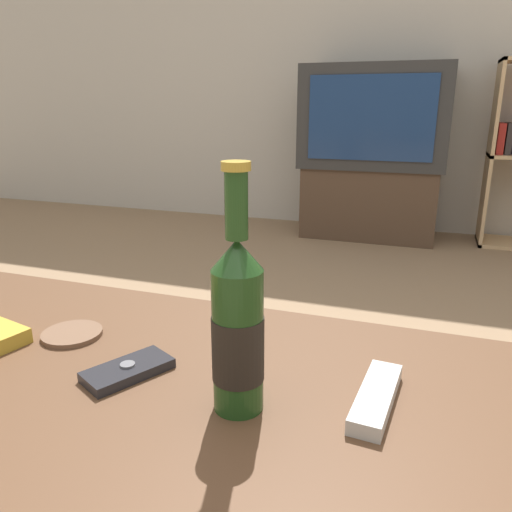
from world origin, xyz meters
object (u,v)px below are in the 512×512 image
Objects in this scene: television at (375,117)px; remote_control at (376,397)px; beer_bottle at (237,327)px; cell_phone at (128,370)px; tv_stand at (369,202)px.

television is 5.67× the size of remote_control.
television is 2.92× the size of beer_bottle.
television is 2.75m from beer_bottle.
remote_control is (0.33, 0.04, 0.00)m from cell_phone.
beer_bottle is 0.20m from cell_phone.
beer_bottle is 1.94× the size of remote_control.
remote_control reaches higher than tv_stand.
television reaches higher than cell_phone.
tv_stand is 6.24× the size of cell_phone.
remote_control is (0.33, -2.68, 0.26)m from tv_stand.
remote_control is (0.33, -2.68, -0.27)m from television.
remote_control is at bearing -83.02° from tv_stand.
remote_control reaches higher than cell_phone.
cell_phone is 0.33m from remote_control.
beer_bottle is 0.20m from remote_control.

